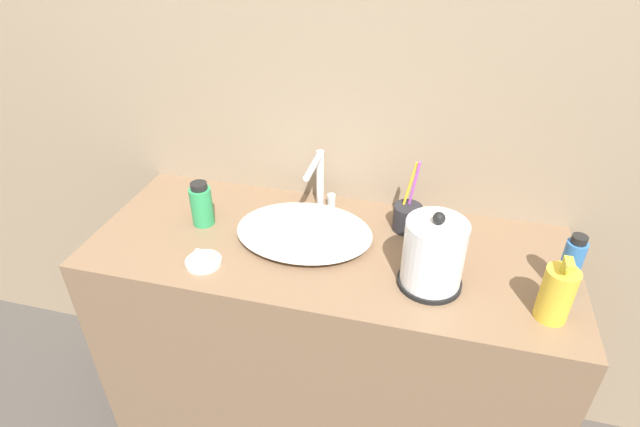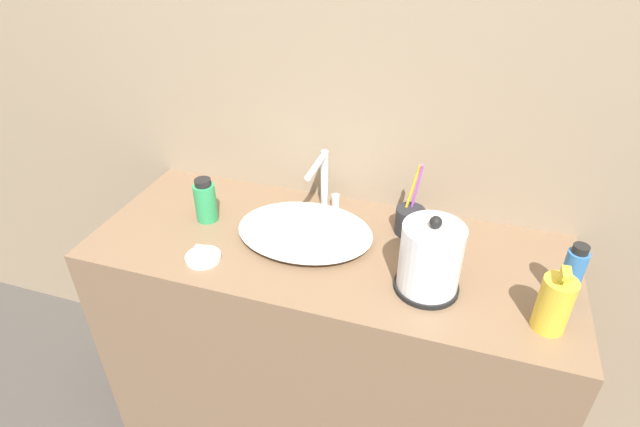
% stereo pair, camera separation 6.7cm
% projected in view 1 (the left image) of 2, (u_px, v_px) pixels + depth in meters
% --- Properties ---
extents(wall_back, '(6.00, 0.04, 2.60)m').
position_uv_depth(wall_back, '(354.00, 30.00, 1.29)').
color(wall_back, gray).
rests_on(wall_back, ground_plane).
extents(vanity_counter, '(1.29, 0.51, 0.80)m').
position_uv_depth(vanity_counter, '(327.00, 348.00, 1.56)').
color(vanity_counter, brown).
rests_on(vanity_counter, ground_plane).
extents(sink_basin, '(0.38, 0.29, 0.04)m').
position_uv_depth(sink_basin, '(304.00, 231.00, 1.36)').
color(sink_basin, silver).
rests_on(sink_basin, vanity_counter).
extents(faucet, '(0.06, 0.16, 0.18)m').
position_uv_depth(faucet, '(320.00, 178.00, 1.44)').
color(faucet, silver).
rests_on(faucet, vanity_counter).
extents(electric_kettle, '(0.16, 0.16, 0.21)m').
position_uv_depth(electric_kettle, '(433.00, 257.00, 1.17)').
color(electric_kettle, black).
rests_on(electric_kettle, vanity_counter).
extents(toothbrush_cup, '(0.08, 0.08, 0.21)m').
position_uv_depth(toothbrush_cup, '(407.00, 217.00, 1.39)').
color(toothbrush_cup, '#232328').
rests_on(toothbrush_cup, vanity_counter).
extents(lotion_bottle, '(0.07, 0.07, 0.17)m').
position_uv_depth(lotion_bottle, '(557.00, 294.00, 1.08)').
color(lotion_bottle, gold).
rests_on(lotion_bottle, vanity_counter).
extents(shampoo_bottle, '(0.06, 0.06, 0.13)m').
position_uv_depth(shampoo_bottle, '(202.00, 205.00, 1.40)').
color(shampoo_bottle, '#2D9956').
rests_on(shampoo_bottle, vanity_counter).
extents(mouthwash_bottle, '(0.05, 0.05, 0.16)m').
position_uv_depth(mouthwash_bottle, '(570.00, 265.00, 1.15)').
color(mouthwash_bottle, '#3370B7').
rests_on(mouthwash_bottle, vanity_counter).
extents(soap_dish, '(0.09, 0.09, 0.03)m').
position_uv_depth(soap_dish, '(203.00, 261.00, 1.27)').
color(soap_dish, silver).
rests_on(soap_dish, vanity_counter).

